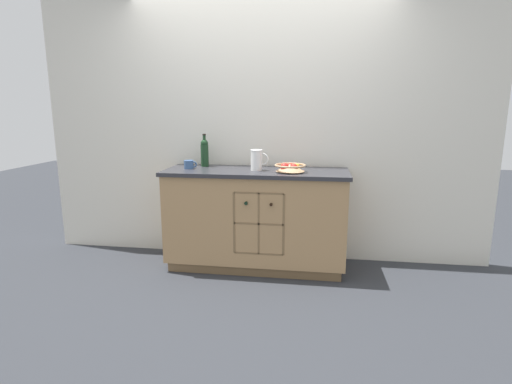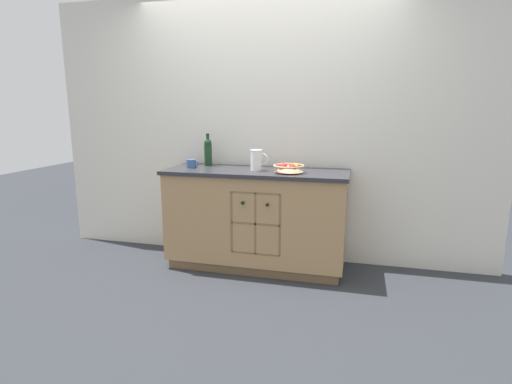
{
  "view_description": "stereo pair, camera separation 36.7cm",
  "coord_description": "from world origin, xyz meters",
  "px_view_note": "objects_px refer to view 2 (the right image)",
  "views": [
    {
      "loc": [
        0.53,
        -3.56,
        1.47
      ],
      "look_at": [
        0.0,
        0.0,
        0.72
      ],
      "focal_mm": 28.0,
      "sensor_mm": 36.0,
      "label": 1
    },
    {
      "loc": [
        0.89,
        -3.48,
        1.47
      ],
      "look_at": [
        0.0,
        0.0,
        0.72
      ],
      "focal_mm": 28.0,
      "sensor_mm": 36.0,
      "label": 2
    }
  ],
  "objects_px": {
    "ceramic_mug": "(192,164)",
    "standing_wine_bottle": "(208,151)",
    "white_pitcher": "(257,160)",
    "fruit_bowl": "(289,168)"
  },
  "relations": [
    {
      "from": "fruit_bowl",
      "to": "white_pitcher",
      "type": "height_order",
      "value": "white_pitcher"
    },
    {
      "from": "fruit_bowl",
      "to": "standing_wine_bottle",
      "type": "xyz_separation_m",
      "value": [
        -0.84,
        0.24,
        0.1
      ]
    },
    {
      "from": "white_pitcher",
      "to": "ceramic_mug",
      "type": "distance_m",
      "value": 0.64
    },
    {
      "from": "white_pitcher",
      "to": "fruit_bowl",
      "type": "bearing_deg",
      "value": -10.98
    },
    {
      "from": "ceramic_mug",
      "to": "standing_wine_bottle",
      "type": "height_order",
      "value": "standing_wine_bottle"
    },
    {
      "from": "ceramic_mug",
      "to": "standing_wine_bottle",
      "type": "bearing_deg",
      "value": 59.67
    },
    {
      "from": "white_pitcher",
      "to": "ceramic_mug",
      "type": "bearing_deg",
      "value": 179.24
    },
    {
      "from": "ceramic_mug",
      "to": "standing_wine_bottle",
      "type": "distance_m",
      "value": 0.23
    },
    {
      "from": "ceramic_mug",
      "to": "standing_wine_bottle",
      "type": "xyz_separation_m",
      "value": [
        0.1,
        0.17,
        0.1
      ]
    },
    {
      "from": "fruit_bowl",
      "to": "ceramic_mug",
      "type": "xyz_separation_m",
      "value": [
        -0.94,
        0.07,
        -0.0
      ]
    }
  ]
}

